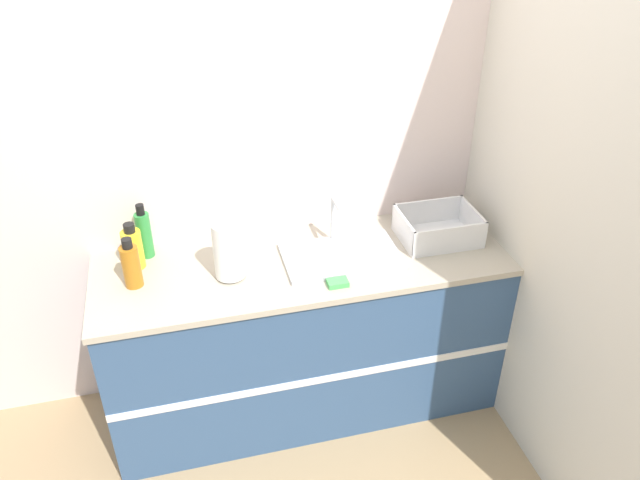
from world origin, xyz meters
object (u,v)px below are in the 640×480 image
object	(u,v)px
bottle_amber	(131,265)
dish_rack	(438,230)
paper_towel_roll	(228,250)
bottle_green	(144,234)
sink	(341,254)
bottle_yellow	(133,248)

from	to	relation	value
bottle_amber	dish_rack	bearing A→B (deg)	1.34
paper_towel_roll	bottle_amber	world-z (taller)	paper_towel_roll
bottle_green	dish_rack	bearing A→B (deg)	-8.01
sink	dish_rack	size ratio (longest dim) A/B	1.46
bottle_green	bottle_yellow	bearing A→B (deg)	-123.50
bottle_yellow	bottle_green	size ratio (longest dim) A/B	0.83
paper_towel_roll	dish_rack	bearing A→B (deg)	4.18
paper_towel_roll	dish_rack	distance (m)	1.02
dish_rack	bottle_yellow	bearing A→B (deg)	175.49
paper_towel_roll	bottle_yellow	xyz separation A→B (m)	(-0.41, 0.19, -0.04)
paper_towel_roll	bottle_green	bearing A→B (deg)	142.90
sink	bottle_yellow	xyz separation A→B (m)	(-0.92, 0.16, 0.08)
bottle_yellow	bottle_amber	bearing A→B (deg)	-92.61
dish_rack	bottle_amber	bearing A→B (deg)	-178.66
sink	paper_towel_roll	bearing A→B (deg)	-176.59
sink	bottle_amber	size ratio (longest dim) A/B	2.29
bottle_yellow	bottle_green	world-z (taller)	bottle_green
bottle_yellow	bottle_green	bearing A→B (deg)	56.50
dish_rack	bottle_amber	world-z (taller)	bottle_amber
sink	bottle_green	xyz separation A→B (m)	(-0.87, 0.24, 0.10)
bottle_amber	bottle_green	size ratio (longest dim) A/B	0.88
paper_towel_roll	dish_rack	size ratio (longest dim) A/B	0.74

